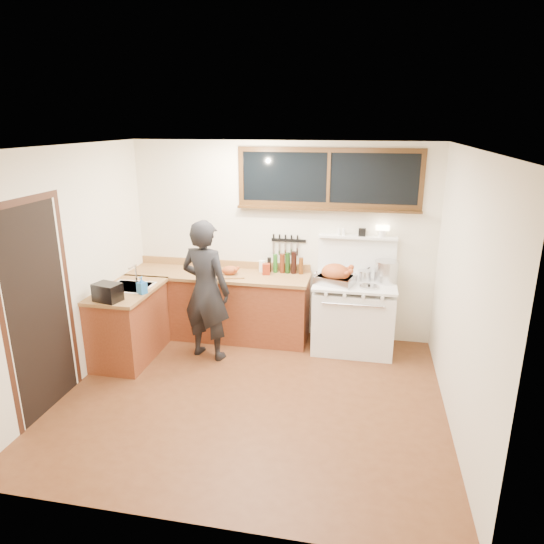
% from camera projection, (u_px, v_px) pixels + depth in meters
% --- Properties ---
extents(ground_plane, '(4.00, 3.50, 0.02)m').
position_uv_depth(ground_plane, '(252.00, 398.00, 5.19)').
color(ground_plane, '#522B15').
extents(room_shell, '(4.10, 3.60, 2.65)m').
position_uv_depth(room_shell, '(250.00, 248.00, 4.70)').
color(room_shell, silver).
rests_on(room_shell, ground).
extents(counter_back, '(2.44, 0.64, 1.00)m').
position_uv_depth(counter_back, '(219.00, 304.00, 6.56)').
color(counter_back, maroon).
rests_on(counter_back, ground).
extents(counter_left, '(0.64, 1.09, 0.90)m').
position_uv_depth(counter_left, '(129.00, 323.00, 5.95)').
color(counter_left, maroon).
rests_on(counter_left, ground).
extents(sink_unit, '(0.50, 0.45, 0.37)m').
position_uv_depth(sink_unit, '(131.00, 291.00, 5.90)').
color(sink_unit, white).
rests_on(sink_unit, counter_left).
extents(vintage_stove, '(1.02, 0.74, 1.58)m').
position_uv_depth(vintage_stove, '(353.00, 314.00, 6.19)').
color(vintage_stove, white).
rests_on(vintage_stove, ground).
extents(back_window, '(2.32, 0.13, 0.77)m').
position_uv_depth(back_window, '(328.00, 185.00, 6.07)').
color(back_window, black).
rests_on(back_window, room_shell).
extents(left_doorway, '(0.02, 1.04, 2.17)m').
position_uv_depth(left_doorway, '(39.00, 308.00, 4.72)').
color(left_doorway, black).
rests_on(left_doorway, ground).
extents(knife_strip, '(0.46, 0.03, 0.28)m').
position_uv_depth(knife_strip, '(287.00, 241.00, 6.40)').
color(knife_strip, black).
rests_on(knife_strip, room_shell).
extents(man, '(0.72, 0.56, 1.74)m').
position_uv_depth(man, '(206.00, 290.00, 5.86)').
color(man, black).
rests_on(man, ground).
extents(soap_bottle, '(0.12, 0.13, 0.21)m').
position_uv_depth(soap_bottle, '(142.00, 285.00, 5.63)').
color(soap_bottle, '#2468B4').
rests_on(soap_bottle, counter_left).
extents(toaster, '(0.33, 0.27, 0.20)m').
position_uv_depth(toaster, '(108.00, 292.00, 5.41)').
color(toaster, black).
rests_on(toaster, counter_left).
extents(cutting_board, '(0.44, 0.37, 0.14)m').
position_uv_depth(cutting_board, '(230.00, 272.00, 6.29)').
color(cutting_board, olive).
rests_on(cutting_board, counter_back).
extents(roast_turkey, '(0.54, 0.46, 0.25)m').
position_uv_depth(roast_turkey, '(336.00, 276.00, 5.98)').
color(roast_turkey, silver).
rests_on(roast_turkey, vintage_stove).
extents(stockpot, '(0.35, 0.35, 0.28)m').
position_uv_depth(stockpot, '(386.00, 272.00, 6.03)').
color(stockpot, silver).
rests_on(stockpot, vintage_stove).
extents(saucepan, '(0.22, 0.31, 0.13)m').
position_uv_depth(saucepan, '(364.00, 275.00, 6.12)').
color(saucepan, silver).
rests_on(saucepan, vintage_stove).
extents(pot_lid, '(0.26, 0.26, 0.04)m').
position_uv_depth(pot_lid, '(369.00, 287.00, 5.87)').
color(pot_lid, silver).
rests_on(pot_lid, vintage_stove).
extents(coffee_tin, '(0.11, 0.09, 0.15)m').
position_uv_depth(coffee_tin, '(266.00, 269.00, 6.34)').
color(coffee_tin, maroon).
rests_on(coffee_tin, counter_back).
extents(pitcher, '(0.10, 0.10, 0.15)m').
position_uv_depth(pitcher, '(262.00, 266.00, 6.47)').
color(pitcher, white).
rests_on(pitcher, counter_back).
extents(bottle_cluster, '(0.48, 0.07, 0.30)m').
position_uv_depth(bottle_cluster, '(286.00, 263.00, 6.39)').
color(bottle_cluster, black).
rests_on(bottle_cluster, counter_back).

